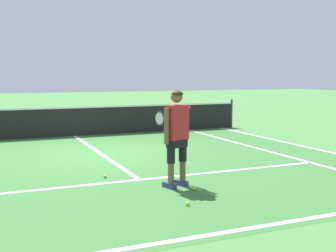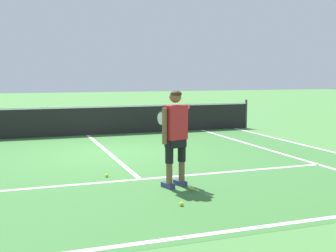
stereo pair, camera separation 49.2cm
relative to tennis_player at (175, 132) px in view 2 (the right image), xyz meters
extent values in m
plane|color=#477F3D|center=(-0.44, 3.66, -0.99)|extent=(80.00, 80.00, 0.00)
cube|color=#387033|center=(-0.44, 2.42, -0.99)|extent=(10.98, 9.81, 0.00)
cube|color=white|center=(-0.44, -2.29, -0.99)|extent=(10.98, 0.10, 0.01)
cube|color=white|center=(-0.44, 0.72, -0.99)|extent=(8.23, 0.10, 0.01)
cube|color=white|center=(-0.44, 3.92, -0.99)|extent=(0.10, 6.40, 0.01)
cube|color=white|center=(3.68, 2.42, -0.99)|extent=(0.10, 9.41, 0.01)
cube|color=white|center=(5.05, 2.42, -0.99)|extent=(0.10, 9.41, 0.01)
cylinder|color=#333338|center=(5.50, 7.12, -0.45)|extent=(0.08, 0.08, 1.07)
cube|color=black|center=(-0.44, 7.12, -0.53)|extent=(11.84, 0.02, 0.91)
cube|color=white|center=(-0.44, 7.12, -0.05)|extent=(11.84, 0.03, 0.06)
cube|color=navy|center=(-0.14, -0.03, -0.94)|extent=(0.19, 0.30, 0.09)
cube|color=navy|center=(0.12, 0.05, -0.94)|extent=(0.19, 0.30, 0.09)
cylinder|color=brown|center=(-0.13, -0.07, -0.72)|extent=(0.11, 0.11, 0.36)
cylinder|color=black|center=(-0.13, -0.07, -0.33)|extent=(0.14, 0.14, 0.41)
cylinder|color=brown|center=(0.13, 0.01, -0.72)|extent=(0.11, 0.11, 0.36)
cylinder|color=black|center=(0.13, 0.01, -0.33)|extent=(0.14, 0.14, 0.41)
cube|color=black|center=(0.00, -0.03, -0.17)|extent=(0.39, 0.30, 0.20)
cube|color=red|center=(0.00, -0.03, 0.17)|extent=(0.43, 0.33, 0.60)
cylinder|color=brown|center=(-0.23, -0.10, 0.12)|extent=(0.09, 0.09, 0.62)
cylinder|color=red|center=(0.23, 0.14, 0.32)|extent=(0.17, 0.28, 0.29)
cylinder|color=brown|center=(0.20, 0.35, 0.18)|extent=(0.17, 0.30, 0.14)
sphere|color=brown|center=(0.00, -0.02, 0.62)|extent=(0.21, 0.21, 0.21)
ellipsoid|color=#382314|center=(0.00, -0.04, 0.67)|extent=(0.25, 0.25, 0.12)
cylinder|color=#232326|center=(0.14, 0.56, 0.15)|extent=(0.09, 0.20, 0.03)
cylinder|color=black|center=(0.10, 0.71, 0.15)|extent=(0.05, 0.10, 0.02)
torus|color=black|center=(0.04, 0.88, 0.15)|extent=(0.12, 0.29, 0.30)
cylinder|color=silver|center=(0.04, 0.88, 0.15)|extent=(0.08, 0.24, 0.25)
sphere|color=#CCE02D|center=(-0.30, -1.10, -0.96)|extent=(0.07, 0.07, 0.07)
sphere|color=#CCE02D|center=(-1.00, 1.12, -0.96)|extent=(0.07, 0.07, 0.07)
sphere|color=#CCE02D|center=(0.19, -0.36, -0.96)|extent=(0.07, 0.07, 0.07)
camera|label=1|loc=(-3.05, -6.78, 0.98)|focal=45.65mm
camera|label=2|loc=(-2.59, -6.96, 0.98)|focal=45.65mm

